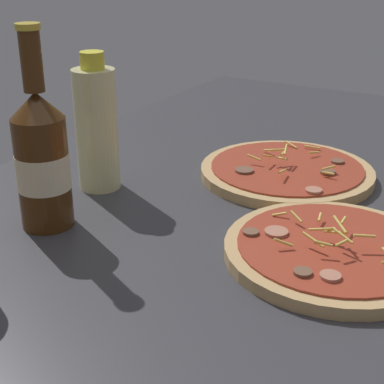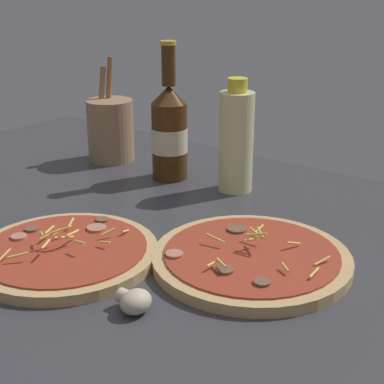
{
  "view_description": "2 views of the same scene",
  "coord_description": "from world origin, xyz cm",
  "px_view_note": "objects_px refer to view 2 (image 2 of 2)",
  "views": [
    {
      "loc": [
        -75.11,
        -35.2,
        40.13
      ],
      "look_at": [
        -8.76,
        3.54,
        6.96
      ],
      "focal_mm": 55.0,
      "sensor_mm": 36.0,
      "label": 1
    },
    {
      "loc": [
        54.7,
        -68.49,
        43.27
      ],
      "look_at": [
        -1.32,
        3.73,
        8.68
      ],
      "focal_mm": 55.0,
      "sensor_mm": 36.0,
      "label": 2
    }
  ],
  "objects_px": {
    "pizza_far": "(251,258)",
    "mushroom_left": "(134,301)",
    "oil_bottle": "(236,140)",
    "utensil_crock": "(110,129)",
    "pizza_near": "(65,253)",
    "beer_bottle": "(169,131)"
  },
  "relations": [
    {
      "from": "pizza_near",
      "to": "beer_bottle",
      "type": "relative_size",
      "value": 1.0
    },
    {
      "from": "pizza_near",
      "to": "beer_bottle",
      "type": "distance_m",
      "value": 0.41
    },
    {
      "from": "pizza_far",
      "to": "utensil_crock",
      "type": "height_order",
      "value": "utensil_crock"
    },
    {
      "from": "beer_bottle",
      "to": "utensil_crock",
      "type": "relative_size",
      "value": 1.22
    },
    {
      "from": "pizza_near",
      "to": "utensil_crock",
      "type": "xyz_separation_m",
      "value": [
        -0.3,
        0.4,
        0.06
      ]
    },
    {
      "from": "pizza_far",
      "to": "utensil_crock",
      "type": "relative_size",
      "value": 1.28
    },
    {
      "from": "pizza_near",
      "to": "beer_bottle",
      "type": "xyz_separation_m",
      "value": [
        -0.11,
        0.38,
        0.09
      ]
    },
    {
      "from": "pizza_near",
      "to": "utensil_crock",
      "type": "bearing_deg",
      "value": 127.04
    },
    {
      "from": "pizza_far",
      "to": "mushroom_left",
      "type": "height_order",
      "value": "pizza_far"
    },
    {
      "from": "beer_bottle",
      "to": "oil_bottle",
      "type": "xyz_separation_m",
      "value": [
        0.15,
        0.02,
        0.0
      ]
    },
    {
      "from": "pizza_near",
      "to": "mushroom_left",
      "type": "bearing_deg",
      "value": -13.45
    },
    {
      "from": "pizza_near",
      "to": "oil_bottle",
      "type": "relative_size",
      "value": 1.27
    },
    {
      "from": "pizza_near",
      "to": "beer_bottle",
      "type": "bearing_deg",
      "value": 106.42
    },
    {
      "from": "pizza_far",
      "to": "beer_bottle",
      "type": "height_order",
      "value": "beer_bottle"
    },
    {
      "from": "oil_bottle",
      "to": "pizza_near",
      "type": "bearing_deg",
      "value": -94.97
    },
    {
      "from": "oil_bottle",
      "to": "utensil_crock",
      "type": "height_order",
      "value": "utensil_crock"
    },
    {
      "from": "beer_bottle",
      "to": "utensil_crock",
      "type": "xyz_separation_m",
      "value": [
        -0.19,
        0.02,
        -0.03
      ]
    },
    {
      "from": "pizza_near",
      "to": "mushroom_left",
      "type": "height_order",
      "value": "pizza_near"
    },
    {
      "from": "utensil_crock",
      "to": "mushroom_left",
      "type": "bearing_deg",
      "value": -42.38
    },
    {
      "from": "pizza_near",
      "to": "pizza_far",
      "type": "xyz_separation_m",
      "value": [
        0.23,
        0.16,
        0.0
      ]
    },
    {
      "from": "oil_bottle",
      "to": "utensil_crock",
      "type": "relative_size",
      "value": 0.96
    },
    {
      "from": "oil_bottle",
      "to": "mushroom_left",
      "type": "distance_m",
      "value": 0.48
    }
  ]
}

